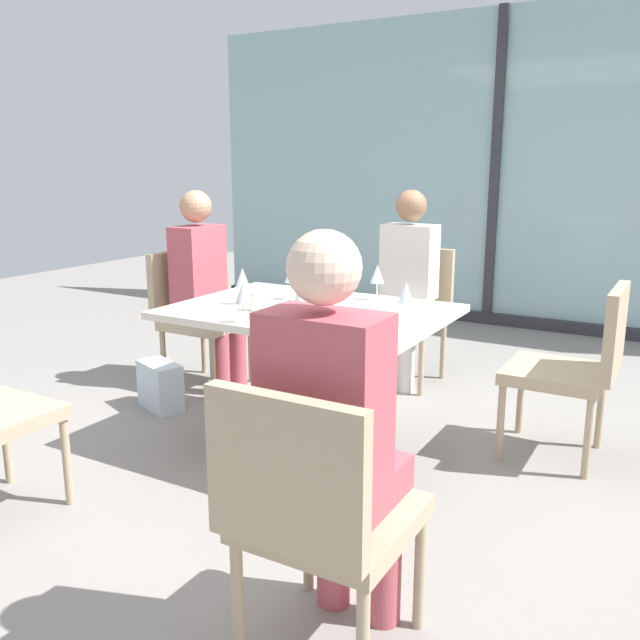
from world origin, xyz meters
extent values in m
plane|color=gray|center=(0.00, 0.00, 0.00)|extent=(12.00, 12.00, 0.00)
cube|color=#90B7BC|center=(0.00, 3.20, 1.35)|extent=(5.71, 0.03, 2.70)
cube|color=#2D2D33|center=(0.00, 3.17, 1.35)|extent=(0.08, 0.06, 2.70)
cube|color=#2D2D33|center=(0.00, 3.17, 0.05)|extent=(5.71, 0.10, 0.10)
cube|color=silver|center=(0.00, 0.00, 0.71)|extent=(1.31, 0.96, 0.04)
cylinder|color=#4C4C51|center=(0.00, 0.00, 0.35)|extent=(0.14, 0.14, 0.69)
cylinder|color=#4C4C51|center=(0.00, 0.00, 0.01)|extent=(0.56, 0.56, 0.02)
cube|color=tan|center=(0.00, 1.22, 0.42)|extent=(0.46, 0.46, 0.06)
cube|color=tan|center=(0.00, 1.47, 0.66)|extent=(0.46, 0.05, 0.42)
cylinder|color=tan|center=(-0.20, 1.02, 0.20)|extent=(0.04, 0.04, 0.39)
cylinder|color=tan|center=(0.20, 1.02, 0.20)|extent=(0.04, 0.04, 0.39)
cylinder|color=tan|center=(-0.20, 1.42, 0.20)|extent=(0.04, 0.04, 0.39)
cylinder|color=tan|center=(0.20, 1.42, 0.20)|extent=(0.04, 0.04, 0.39)
cube|color=tan|center=(-1.08, 0.52, 0.42)|extent=(0.46, 0.46, 0.06)
cube|color=tan|center=(-1.33, 0.52, 0.66)|extent=(0.05, 0.46, 0.42)
cylinder|color=tan|center=(-0.88, 0.32, 0.20)|extent=(0.04, 0.04, 0.39)
cylinder|color=tan|center=(-0.88, 0.72, 0.20)|extent=(0.04, 0.04, 0.39)
cylinder|color=tan|center=(-1.28, 0.32, 0.20)|extent=(0.04, 0.04, 0.39)
cylinder|color=tan|center=(-1.28, 0.72, 0.20)|extent=(0.04, 0.04, 0.39)
cube|color=tan|center=(0.79, -1.22, 0.42)|extent=(0.46, 0.46, 0.06)
cube|color=tan|center=(0.79, -1.47, 0.66)|extent=(0.46, 0.05, 0.42)
cylinder|color=tan|center=(0.99, -1.02, 0.20)|extent=(0.04, 0.04, 0.39)
cylinder|color=tan|center=(0.59, -1.02, 0.20)|extent=(0.04, 0.04, 0.39)
cylinder|color=tan|center=(0.59, -1.42, 0.20)|extent=(0.04, 0.04, 0.39)
cube|color=tan|center=(1.08, 0.52, 0.42)|extent=(0.46, 0.46, 0.06)
cube|color=tan|center=(1.33, 0.52, 0.66)|extent=(0.05, 0.46, 0.42)
cylinder|color=tan|center=(0.88, 0.72, 0.20)|extent=(0.04, 0.04, 0.39)
cylinder|color=tan|center=(0.88, 0.32, 0.20)|extent=(0.04, 0.04, 0.39)
cylinder|color=tan|center=(1.28, 0.72, 0.20)|extent=(0.04, 0.04, 0.39)
cylinder|color=tan|center=(1.28, 0.32, 0.20)|extent=(0.04, 0.04, 0.39)
cylinder|color=tan|center=(-0.59, -1.02, 0.20)|extent=(0.04, 0.04, 0.39)
cylinder|color=tan|center=(-0.99, -1.02, 0.20)|extent=(0.04, 0.04, 0.39)
cylinder|color=silver|center=(-0.09, 1.04, 0.23)|extent=(0.11, 0.11, 0.45)
cube|color=silver|center=(-0.09, 1.14, 0.51)|extent=(0.13, 0.32, 0.11)
cylinder|color=silver|center=(0.09, 1.04, 0.23)|extent=(0.11, 0.11, 0.45)
cube|color=silver|center=(0.09, 1.14, 0.51)|extent=(0.13, 0.32, 0.11)
cube|color=silver|center=(0.00, 1.27, 0.80)|extent=(0.34, 0.20, 0.48)
sphere|color=#936B4C|center=(0.00, 1.27, 1.16)|extent=(0.20, 0.20, 0.20)
cylinder|color=#B24C56|center=(-0.91, 0.43, 0.23)|extent=(0.11, 0.11, 0.45)
cube|color=#B24C56|center=(-1.00, 0.43, 0.51)|extent=(0.32, 0.13, 0.11)
cylinder|color=#B24C56|center=(-0.91, 0.61, 0.23)|extent=(0.11, 0.11, 0.45)
cube|color=#B24C56|center=(-1.00, 0.61, 0.51)|extent=(0.32, 0.13, 0.11)
cube|color=#B24C56|center=(-1.13, 0.52, 0.80)|extent=(0.20, 0.34, 0.48)
sphere|color=tan|center=(-1.13, 0.52, 1.16)|extent=(0.20, 0.20, 0.20)
cylinder|color=#B24C56|center=(0.88, -1.04, 0.23)|extent=(0.11, 0.11, 0.45)
cube|color=#B24C56|center=(0.88, -1.14, 0.51)|extent=(0.13, 0.32, 0.11)
cylinder|color=#B24C56|center=(0.70, -1.04, 0.23)|extent=(0.11, 0.11, 0.45)
cube|color=#B24C56|center=(0.70, -1.14, 0.51)|extent=(0.13, 0.32, 0.11)
cube|color=#B24C56|center=(0.79, -1.27, 0.80)|extent=(0.34, 0.20, 0.48)
sphere|color=beige|center=(0.79, -1.27, 1.16)|extent=(0.20, 0.20, 0.20)
cylinder|color=silver|center=(0.10, -0.24, 0.73)|extent=(0.06, 0.06, 0.00)
cylinder|color=silver|center=(0.10, -0.24, 0.78)|extent=(0.01, 0.01, 0.08)
cone|color=silver|center=(0.10, -0.24, 0.87)|extent=(0.07, 0.07, 0.09)
cylinder|color=silver|center=(-0.19, 0.14, 0.73)|extent=(0.06, 0.06, 0.00)
cylinder|color=silver|center=(-0.19, 0.14, 0.78)|extent=(0.01, 0.01, 0.08)
cone|color=silver|center=(-0.19, 0.14, 0.87)|extent=(0.07, 0.07, 0.09)
cylinder|color=silver|center=(-0.08, 0.06, 0.73)|extent=(0.06, 0.06, 0.00)
cylinder|color=silver|center=(-0.08, 0.06, 0.78)|extent=(0.01, 0.01, 0.08)
cone|color=silver|center=(-0.08, 0.06, 0.87)|extent=(0.07, 0.07, 0.09)
cylinder|color=silver|center=(-0.10, -0.41, 0.73)|extent=(0.06, 0.06, 0.00)
cylinder|color=silver|center=(-0.10, -0.41, 0.78)|extent=(0.01, 0.01, 0.08)
cone|color=silver|center=(-0.10, -0.41, 0.87)|extent=(0.07, 0.07, 0.09)
cylinder|color=silver|center=(-0.34, -0.09, 0.73)|extent=(0.06, 0.06, 0.00)
cylinder|color=silver|center=(-0.34, -0.09, 0.78)|extent=(0.01, 0.01, 0.08)
cone|color=silver|center=(-0.34, -0.09, 0.87)|extent=(0.07, 0.07, 0.09)
cylinder|color=silver|center=(0.52, -0.05, 0.73)|extent=(0.06, 0.06, 0.00)
cylinder|color=silver|center=(0.52, -0.05, 0.78)|extent=(0.01, 0.01, 0.08)
cone|color=silver|center=(0.52, -0.05, 0.87)|extent=(0.07, 0.07, 0.09)
cylinder|color=silver|center=(0.20, 0.35, 0.73)|extent=(0.06, 0.06, 0.00)
cylinder|color=silver|center=(0.20, 0.35, 0.78)|extent=(0.01, 0.01, 0.08)
cone|color=silver|center=(0.20, 0.35, 0.87)|extent=(0.07, 0.07, 0.09)
cylinder|color=white|center=(-0.19, -0.17, 0.78)|extent=(0.08, 0.08, 0.09)
cube|color=black|center=(-0.27, 0.37, 0.73)|extent=(0.14, 0.16, 0.01)
cube|color=beige|center=(-0.14, 0.83, 0.14)|extent=(0.32, 0.21, 0.28)
cube|color=silver|center=(-1.06, 0.04, 0.14)|extent=(0.34, 0.26, 0.28)
camera|label=1|loc=(1.64, -2.78, 1.42)|focal=37.82mm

